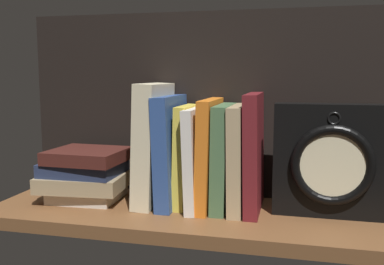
{
  "coord_description": "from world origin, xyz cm",
  "views": [
    {
      "loc": [
        17.63,
        -79.74,
        26.43
      ],
      "look_at": [
        -2.39,
        3.45,
        14.94
      ],
      "focal_mm": 40.19,
      "sensor_mm": 36.0,
      "label": 1
    }
  ],
  "objects_px": {
    "framed_clock": "(331,161)",
    "book_blue_modern": "(171,150)",
    "book_white_catcher": "(197,157)",
    "book_stack_side": "(85,174)",
    "book_yellow_seinlanguage": "(185,156)",
    "book_tan_shortstories": "(239,157)",
    "book_maroon_dawkins": "(254,152)",
    "book_green_romantic": "(224,157)",
    "book_cream_twain": "(153,144)",
    "book_orange_pandolfini": "(209,153)"
  },
  "relations": [
    {
      "from": "book_green_romantic",
      "to": "book_orange_pandolfini",
      "type": "bearing_deg",
      "value": 180.0
    },
    {
      "from": "book_green_romantic",
      "to": "book_tan_shortstories",
      "type": "xyz_separation_m",
      "value": [
        0.03,
        0.0,
        -0.0
      ]
    },
    {
      "from": "book_orange_pandolfini",
      "to": "book_yellow_seinlanguage",
      "type": "bearing_deg",
      "value": 180.0
    },
    {
      "from": "book_cream_twain",
      "to": "book_maroon_dawkins",
      "type": "distance_m",
      "value": 0.21
    },
    {
      "from": "book_white_catcher",
      "to": "book_yellow_seinlanguage",
      "type": "bearing_deg",
      "value": 180.0
    },
    {
      "from": "book_blue_modern",
      "to": "book_tan_shortstories",
      "type": "relative_size",
      "value": 1.08
    },
    {
      "from": "book_green_romantic",
      "to": "book_maroon_dawkins",
      "type": "height_order",
      "value": "book_maroon_dawkins"
    },
    {
      "from": "book_cream_twain",
      "to": "book_yellow_seinlanguage",
      "type": "xyz_separation_m",
      "value": [
        0.07,
        0.0,
        -0.02
      ]
    },
    {
      "from": "book_white_catcher",
      "to": "book_green_romantic",
      "type": "distance_m",
      "value": 0.05
    },
    {
      "from": "book_yellow_seinlanguage",
      "to": "book_orange_pandolfini",
      "type": "relative_size",
      "value": 0.94
    },
    {
      "from": "book_orange_pandolfini",
      "to": "book_stack_side",
      "type": "height_order",
      "value": "book_orange_pandolfini"
    },
    {
      "from": "book_white_catcher",
      "to": "framed_clock",
      "type": "relative_size",
      "value": 0.94
    },
    {
      "from": "book_yellow_seinlanguage",
      "to": "book_maroon_dawkins",
      "type": "xyz_separation_m",
      "value": [
        0.14,
        0.0,
        0.01
      ]
    },
    {
      "from": "book_white_catcher",
      "to": "book_orange_pandolfini",
      "type": "bearing_deg",
      "value": 0.0
    },
    {
      "from": "book_yellow_seinlanguage",
      "to": "book_tan_shortstories",
      "type": "height_order",
      "value": "book_tan_shortstories"
    },
    {
      "from": "book_yellow_seinlanguage",
      "to": "book_orange_pandolfini",
      "type": "distance_m",
      "value": 0.05
    },
    {
      "from": "book_orange_pandolfini",
      "to": "book_tan_shortstories",
      "type": "relative_size",
      "value": 1.05
    },
    {
      "from": "book_blue_modern",
      "to": "book_yellow_seinlanguage",
      "type": "relative_size",
      "value": 1.09
    },
    {
      "from": "book_cream_twain",
      "to": "book_white_catcher",
      "type": "xyz_separation_m",
      "value": [
        0.09,
        0.0,
        -0.02
      ]
    },
    {
      "from": "book_cream_twain",
      "to": "book_yellow_seinlanguage",
      "type": "height_order",
      "value": "book_cream_twain"
    },
    {
      "from": "book_yellow_seinlanguage",
      "to": "book_green_romantic",
      "type": "height_order",
      "value": "book_green_romantic"
    },
    {
      "from": "book_orange_pandolfini",
      "to": "book_green_romantic",
      "type": "relative_size",
      "value": 1.05
    },
    {
      "from": "book_yellow_seinlanguage",
      "to": "book_orange_pandolfini",
      "type": "xyz_separation_m",
      "value": [
        0.05,
        0.0,
        0.01
      ]
    },
    {
      "from": "book_yellow_seinlanguage",
      "to": "book_tan_shortstories",
      "type": "xyz_separation_m",
      "value": [
        0.11,
        0.0,
        0.0
      ]
    },
    {
      "from": "book_cream_twain",
      "to": "book_white_catcher",
      "type": "bearing_deg",
      "value": 0.0
    },
    {
      "from": "book_white_catcher",
      "to": "book_tan_shortstories",
      "type": "height_order",
      "value": "book_tan_shortstories"
    },
    {
      "from": "book_tan_shortstories",
      "to": "book_maroon_dawkins",
      "type": "relative_size",
      "value": 0.9
    },
    {
      "from": "book_white_catcher",
      "to": "book_stack_side",
      "type": "relative_size",
      "value": 1.1
    },
    {
      "from": "book_maroon_dawkins",
      "to": "book_yellow_seinlanguage",
      "type": "bearing_deg",
      "value": 180.0
    },
    {
      "from": "framed_clock",
      "to": "book_blue_modern",
      "type": "bearing_deg",
      "value": 178.09
    },
    {
      "from": "book_yellow_seinlanguage",
      "to": "book_blue_modern",
      "type": "bearing_deg",
      "value": 180.0
    },
    {
      "from": "book_blue_modern",
      "to": "framed_clock",
      "type": "xyz_separation_m",
      "value": [
        0.31,
        -0.01,
        -0.01
      ]
    },
    {
      "from": "framed_clock",
      "to": "book_stack_side",
      "type": "bearing_deg",
      "value": -178.7
    },
    {
      "from": "book_stack_side",
      "to": "book_tan_shortstories",
      "type": "bearing_deg",
      "value": 3.86
    },
    {
      "from": "book_yellow_seinlanguage",
      "to": "book_orange_pandolfini",
      "type": "bearing_deg",
      "value": 0.0
    },
    {
      "from": "book_cream_twain",
      "to": "book_blue_modern",
      "type": "distance_m",
      "value": 0.04
    },
    {
      "from": "book_white_catcher",
      "to": "book_maroon_dawkins",
      "type": "height_order",
      "value": "book_maroon_dawkins"
    },
    {
      "from": "book_tan_shortstories",
      "to": "framed_clock",
      "type": "xyz_separation_m",
      "value": [
        0.17,
        -0.01,
        0.0
      ]
    },
    {
      "from": "book_white_catcher",
      "to": "framed_clock",
      "type": "height_order",
      "value": "framed_clock"
    },
    {
      "from": "book_green_romantic",
      "to": "book_tan_shortstories",
      "type": "height_order",
      "value": "same"
    },
    {
      "from": "book_maroon_dawkins",
      "to": "framed_clock",
      "type": "distance_m",
      "value": 0.14
    },
    {
      "from": "book_tan_shortstories",
      "to": "book_orange_pandolfini",
      "type": "bearing_deg",
      "value": 180.0
    },
    {
      "from": "book_yellow_seinlanguage",
      "to": "book_cream_twain",
      "type": "bearing_deg",
      "value": 180.0
    },
    {
      "from": "book_blue_modern",
      "to": "book_yellow_seinlanguage",
      "type": "bearing_deg",
      "value": 0.0
    },
    {
      "from": "book_green_romantic",
      "to": "book_stack_side",
      "type": "relative_size",
      "value": 1.13
    },
    {
      "from": "book_tan_shortstories",
      "to": "book_maroon_dawkins",
      "type": "bearing_deg",
      "value": 0.0
    },
    {
      "from": "book_green_romantic",
      "to": "book_maroon_dawkins",
      "type": "distance_m",
      "value": 0.06
    },
    {
      "from": "book_cream_twain",
      "to": "book_stack_side",
      "type": "relative_size",
      "value": 1.36
    },
    {
      "from": "book_blue_modern",
      "to": "book_tan_shortstories",
      "type": "xyz_separation_m",
      "value": [
        0.14,
        0.0,
        -0.01
      ]
    },
    {
      "from": "book_tan_shortstories",
      "to": "book_white_catcher",
      "type": "bearing_deg",
      "value": 180.0
    }
  ]
}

